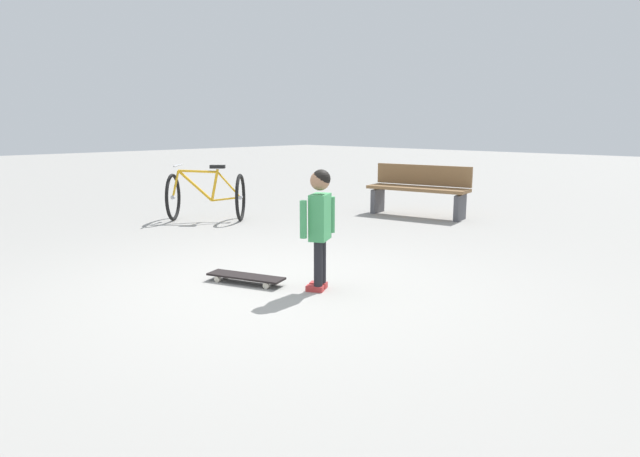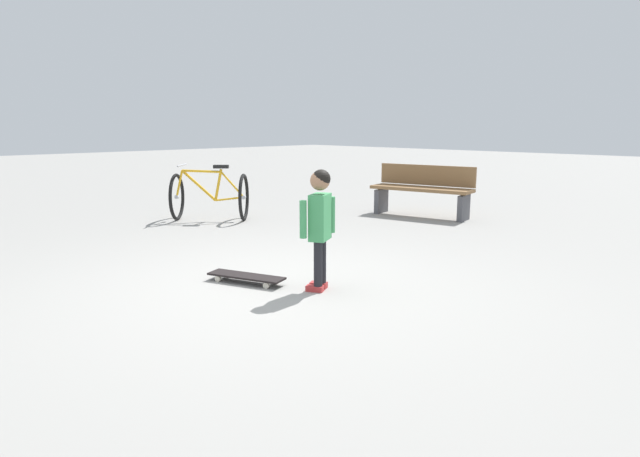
{
  "view_description": "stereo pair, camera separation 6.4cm",
  "coord_description": "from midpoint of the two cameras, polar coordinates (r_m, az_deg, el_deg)",
  "views": [
    {
      "loc": [
        -3.63,
        3.09,
        1.43
      ],
      "look_at": [
        -0.36,
        -0.27,
        0.55
      ],
      "focal_mm": 31.01,
      "sensor_mm": 36.0,
      "label": 1
    },
    {
      "loc": [
        -3.67,
        3.04,
        1.43
      ],
      "look_at": [
        -0.36,
        -0.27,
        0.55
      ],
      "focal_mm": 31.01,
      "sensor_mm": 36.0,
      "label": 2
    }
  ],
  "objects": [
    {
      "name": "bicycle_near",
      "position": [
        8.5,
        -11.84,
        3.34
      ],
      "size": [
        1.27,
        1.25,
        0.85
      ],
      "color": "black",
      "rests_on": "ground"
    },
    {
      "name": "street_bench",
      "position": [
        8.89,
        9.96,
        4.0
      ],
      "size": [
        1.65,
        0.73,
        0.8
      ],
      "color": "brown",
      "rests_on": "ground"
    },
    {
      "name": "child_person",
      "position": [
        4.75,
        -0.4,
        1.26
      ],
      "size": [
        0.25,
        0.41,
        1.06
      ],
      "color": "black",
      "rests_on": "ground"
    },
    {
      "name": "skateboard",
      "position": [
        5.13,
        -8.02,
        -4.97
      ],
      "size": [
        0.76,
        0.43,
        0.07
      ],
      "color": "black",
      "rests_on": "ground"
    },
    {
      "name": "ground_plane",
      "position": [
        4.98,
        -5.59,
        -6.11
      ],
      "size": [
        50.0,
        50.0,
        0.0
      ],
      "primitive_type": "plane",
      "color": "gray"
    }
  ]
}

